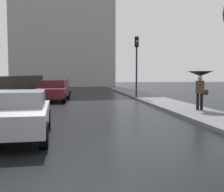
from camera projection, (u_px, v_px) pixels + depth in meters
name	position (u px, v px, depth m)	size (l,w,h in m)	color
ground	(92.00, 149.00, 6.93)	(120.00, 120.00, 0.00)	black
car_green_near_kerb	(60.00, 86.00, 27.42)	(2.06, 3.94, 1.35)	slate
car_maroon_mid_road	(54.00, 90.00, 19.84)	(2.13, 4.70, 1.42)	maroon
car_silver_far_ahead	(16.00, 114.00, 8.13)	(2.03, 4.04, 1.32)	#B2B5BA
pedestrian_with_umbrella_near	(200.00, 79.00, 13.33)	(1.16, 1.16, 1.81)	black
traffic_light	(137.00, 55.00, 20.89)	(0.26, 0.39, 4.39)	black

